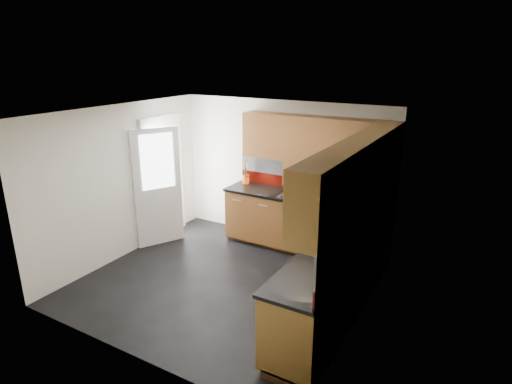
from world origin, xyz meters
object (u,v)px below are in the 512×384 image
Objects in this scene: utensil_pot at (246,178)px; toaster at (363,198)px; gas_hob at (299,195)px; food_processor at (361,208)px.

toaster is (2.07, -0.01, -0.01)m from utensil_pot.
utensil_pot is at bearing 170.49° from gas_hob.
toaster reaches higher than gas_hob.
gas_hob is 1.12m from utensil_pot.
food_processor is (2.23, -0.63, 0.05)m from utensil_pot.
toaster is at bearing -0.16° from utensil_pot.
food_processor is at bearing -76.05° from toaster.
food_processor is (0.15, -0.62, 0.05)m from toaster.
utensil_pot is 2.07m from toaster.
gas_hob is at bearing 158.58° from food_processor.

